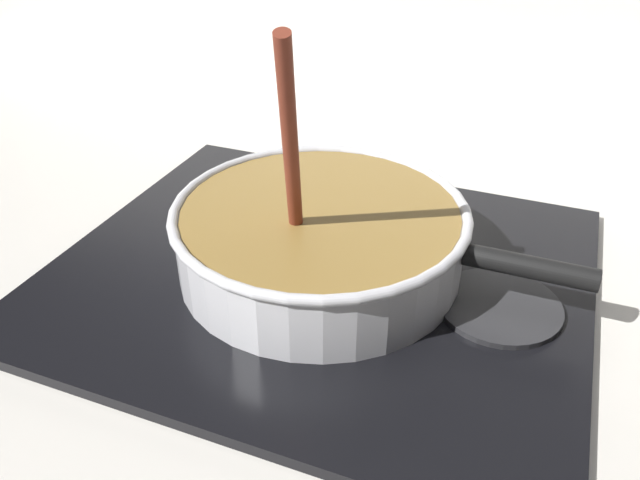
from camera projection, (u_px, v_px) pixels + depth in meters
The scene contains 5 objects.
ground at pixel (300, 414), 0.55m from camera, with size 2.40×1.60×0.04m, color beige.
hob_plate at pixel (320, 272), 0.69m from camera, with size 0.56×0.48×0.01m, color black.
burner_ring at pixel (320, 265), 0.68m from camera, with size 0.19×0.19×0.01m, color #592D0C.
spare_burner at pixel (499, 306), 0.62m from camera, with size 0.12×0.12×0.01m, color #262628.
cooking_pan at pixel (321, 236), 0.66m from camera, with size 0.43×0.31×0.28m.
Camera 1 is at (0.16, -0.35, 0.41)m, focal length 35.41 mm.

